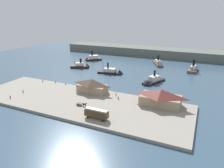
# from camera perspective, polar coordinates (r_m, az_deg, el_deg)

# --- Properties ---
(ground_plane) EXTENTS (320.00, 320.00, 0.00)m
(ground_plane) POSITION_cam_1_polar(r_m,az_deg,el_deg) (121.70, -3.82, -1.22)
(ground_plane) COLOR #385166
(quay_promenade) EXTENTS (110.00, 36.00, 1.20)m
(quay_promenade) POSITION_cam_1_polar(r_m,az_deg,el_deg) (104.09, -9.56, -4.75)
(quay_promenade) COLOR gray
(quay_promenade) RESTS_ON ground
(seawall_edge) EXTENTS (110.00, 0.80, 1.00)m
(seawall_edge) POSITION_cam_1_polar(r_m,az_deg,el_deg) (118.57, -4.64, -1.55)
(seawall_edge) COLOR slate
(seawall_edge) RESTS_ON ground
(ferry_shed_central_terminal) EXTENTS (16.21, 7.87, 7.58)m
(ferry_shed_central_terminal) POSITION_cam_1_polar(r_m,az_deg,el_deg) (111.48, -5.50, -0.45)
(ferry_shed_central_terminal) COLOR #998466
(ferry_shed_central_terminal) RESTS_ON quay_promenade
(ferry_shed_customs_shed) EXTENTS (18.76, 10.28, 7.80)m
(ferry_shed_customs_shed) POSITION_cam_1_polar(r_m,az_deg,el_deg) (98.40, 13.34, -3.57)
(ferry_shed_customs_shed) COLOR #998466
(ferry_shed_customs_shed) RESTS_ON quay_promenade
(street_tram) EXTENTS (10.04, 2.97, 4.21)m
(street_tram) POSITION_cam_1_polar(r_m,az_deg,el_deg) (84.73, -4.32, -8.05)
(street_tram) COLOR #4C381E
(street_tram) RESTS_ON quay_promenade
(horse_cart) EXTENTS (5.39, 1.64, 1.87)m
(horse_cart) POSITION_cam_1_polar(r_m,az_deg,el_deg) (97.22, -8.46, -5.48)
(horse_cart) COLOR brown
(horse_cart) RESTS_ON quay_promenade
(pedestrian_standing_center) EXTENTS (0.40, 0.40, 1.63)m
(pedestrian_standing_center) POSITION_cam_1_polar(r_m,az_deg,el_deg) (103.32, 1.74, -3.85)
(pedestrian_standing_center) COLOR #232328
(pedestrian_standing_center) RESTS_ON quay_promenade
(pedestrian_near_west_shed) EXTENTS (0.39, 0.39, 1.56)m
(pedestrian_near_west_shed) POSITION_cam_1_polar(r_m,az_deg,el_deg) (108.05, 1.13, -2.80)
(pedestrian_near_west_shed) COLOR #33384C
(pedestrian_near_west_shed) RESTS_ON quay_promenade
(pedestrian_at_waters_edge) EXTENTS (0.41, 0.41, 1.64)m
(pedestrian_at_waters_edge) POSITION_cam_1_polar(r_m,az_deg,el_deg) (121.78, -23.44, -1.85)
(pedestrian_at_waters_edge) COLOR #33384C
(pedestrian_at_waters_edge) RESTS_ON quay_promenade
(pedestrian_by_tram) EXTENTS (0.41, 0.41, 1.65)m
(pedestrian_by_tram) POSITION_cam_1_polar(r_m,az_deg,el_deg) (135.44, -18.63, 0.80)
(pedestrian_by_tram) COLOR #4C3D33
(pedestrian_by_tram) RESTS_ON quay_promenade
(pedestrian_near_cart) EXTENTS (0.41, 0.41, 1.68)m
(pedestrian_near_cart) POSITION_cam_1_polar(r_m,az_deg,el_deg) (116.19, -26.39, -3.26)
(pedestrian_near_cart) COLOR #232328
(pedestrian_near_cart) RESTS_ON quay_promenade
(mooring_post_east) EXTENTS (0.44, 0.44, 0.90)m
(mooring_post_east) POSITION_cam_1_polar(r_m,az_deg,el_deg) (132.22, -15.42, 0.55)
(mooring_post_east) COLOR black
(mooring_post_east) RESTS_ON quay_promenade
(mooring_post_center_east) EXTENTS (0.44, 0.44, 0.90)m
(mooring_post_center_east) POSITION_cam_1_polar(r_m,az_deg,el_deg) (126.79, -12.73, -0.03)
(mooring_post_center_east) COLOR black
(mooring_post_center_east) RESTS_ON quay_promenade
(ferry_mid_harbor) EXTENTS (16.48, 11.26, 9.67)m
(ferry_mid_harbor) POSITION_cam_1_polar(r_m,az_deg,el_deg) (168.72, -8.32, 4.95)
(ferry_mid_harbor) COLOR black
(ferry_mid_harbor) RESTS_ON ground
(ferry_moored_east) EXTENTS (7.44, 16.59, 11.20)m
(ferry_moored_east) POSITION_cam_1_polar(r_m,az_deg,el_deg) (169.52, 21.61, 3.92)
(ferry_moored_east) COLOR #514C47
(ferry_moored_east) RESTS_ON ground
(ferry_departing_north) EXTENTS (15.30, 14.64, 11.07)m
(ferry_departing_north) POSITION_cam_1_polar(r_m,az_deg,el_deg) (194.09, -5.54, 7.05)
(ferry_departing_north) COLOR black
(ferry_departing_north) RESTS_ON ground
(ferry_approaching_west) EXTENTS (12.32, 18.77, 9.71)m
(ferry_approaching_west) POSITION_cam_1_polar(r_m,az_deg,el_deg) (178.51, 12.71, 5.54)
(ferry_approaching_west) COLOR #514C47
(ferry_approaching_west) RESTS_ON ground
(ferry_moored_west) EXTENTS (19.48, 8.08, 10.08)m
(ferry_moored_west) POSITION_cam_1_polar(r_m,az_deg,el_deg) (150.48, 0.19, 3.38)
(ferry_moored_west) COLOR black
(ferry_moored_west) RESTS_ON ground
(ferry_near_quay) EXTENTS (12.12, 19.60, 9.87)m
(ferry_near_quay) POSITION_cam_1_polar(r_m,az_deg,el_deg) (131.94, 10.97, 0.78)
(ferry_near_quay) COLOR black
(ferry_near_quay) RESTS_ON ground
(far_headland) EXTENTS (180.00, 24.00, 8.00)m
(far_headland) POSITION_cam_1_polar(r_m,az_deg,el_deg) (220.51, 9.92, 8.90)
(far_headland) COLOR #60665B
(far_headland) RESTS_ON ground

